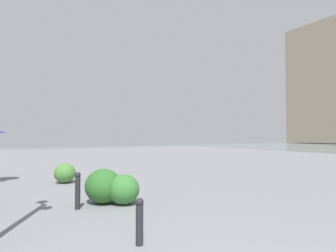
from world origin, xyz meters
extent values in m
cube|color=gray|center=(36.51, -68.91, 14.37)|extent=(13.29, 13.71, 28.74)
cylinder|color=#232328|center=(3.09, -0.75, 0.31)|extent=(0.12, 0.12, 0.63)
sphere|color=#232328|center=(3.09, -0.75, 0.67)|extent=(0.13, 0.13, 0.13)
cylinder|color=#232328|center=(5.75, -0.43, 0.38)|extent=(0.12, 0.12, 0.76)
sphere|color=#232328|center=(5.75, -0.43, 0.80)|extent=(0.13, 0.13, 0.13)
ellipsoid|color=#2D6628|center=(6.01, -1.14, 0.43)|extent=(1.02, 0.92, 0.86)
ellipsoid|color=#387533|center=(5.63, -1.53, 0.37)|extent=(0.87, 0.78, 0.74)
ellipsoid|color=#477F38|center=(9.64, -0.91, 0.35)|extent=(0.83, 0.75, 0.71)
camera|label=1|loc=(-0.85, 1.16, 1.71)|focal=29.30mm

